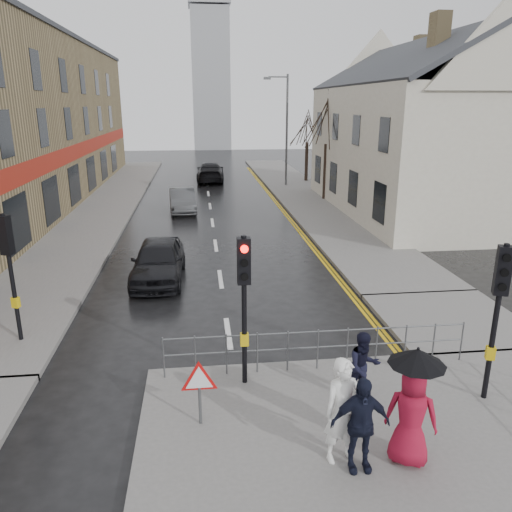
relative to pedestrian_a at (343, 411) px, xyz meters
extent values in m
plane|color=black|center=(-1.64, 2.51, -1.10)|extent=(120.00, 120.00, 0.00)
cube|color=#605E5B|center=(1.36, -0.99, -1.03)|extent=(10.00, 9.00, 0.14)
cube|color=#605E5B|center=(-8.14, 25.51, -1.03)|extent=(4.00, 44.00, 0.14)
cube|color=#605E5B|center=(4.86, 27.51, -1.03)|extent=(4.00, 40.00, 0.14)
cube|color=#605E5B|center=(4.86, 5.51, -1.03)|extent=(4.00, 4.20, 0.14)
cube|color=#8C7851|center=(-13.64, 24.51, 3.90)|extent=(8.00, 42.00, 10.00)
cube|color=beige|center=(10.36, 20.51, 2.40)|extent=(9.00, 16.00, 7.00)
cube|color=#8C7851|center=(8.86, 16.51, 8.10)|extent=(0.70, 0.90, 1.80)
cube|color=#8C7851|center=(11.56, 24.51, 8.10)|extent=(0.70, 0.90, 1.80)
cube|color=#979A9F|center=(-0.14, 64.51, 7.90)|extent=(5.00, 5.00, 18.00)
cylinder|color=black|center=(-1.44, 2.71, 0.74)|extent=(0.11, 0.11, 3.40)
cube|color=black|center=(-1.44, 2.71, 1.89)|extent=(0.28, 0.22, 1.00)
cylinder|color=#FF0C07|center=(-1.44, 2.57, 2.19)|extent=(0.16, 0.04, 0.16)
cylinder|color=black|center=(-1.44, 2.57, 1.89)|extent=(0.16, 0.04, 0.16)
cylinder|color=black|center=(-1.44, 2.57, 1.59)|extent=(0.16, 0.04, 0.16)
cube|color=gold|center=(-1.44, 2.71, 0.09)|extent=(0.18, 0.14, 0.28)
cylinder|color=black|center=(3.56, 1.51, 0.74)|extent=(0.11, 0.11, 3.40)
cube|color=black|center=(3.56, 1.51, 1.89)|extent=(0.34, 0.30, 1.00)
cylinder|color=black|center=(3.52, 1.38, 2.19)|extent=(0.16, 0.09, 0.16)
cylinder|color=black|center=(3.52, 1.38, 1.89)|extent=(0.16, 0.09, 0.16)
cylinder|color=black|center=(3.52, 1.38, 1.59)|extent=(0.16, 0.09, 0.16)
cube|color=gold|center=(3.56, 1.51, 0.09)|extent=(0.22, 0.19, 0.28)
cylinder|color=black|center=(-7.14, 5.51, 0.74)|extent=(0.11, 0.11, 3.40)
cube|color=black|center=(-7.14, 5.51, 1.89)|extent=(0.34, 0.30, 1.00)
cylinder|color=black|center=(-7.09, 5.64, 2.19)|extent=(0.16, 0.09, 0.16)
cylinder|color=black|center=(-7.09, 5.64, 1.89)|extent=(0.16, 0.09, 0.16)
cylinder|color=black|center=(-7.09, 5.64, 1.59)|extent=(0.16, 0.09, 0.16)
cube|color=gold|center=(-7.14, 5.51, 0.09)|extent=(0.22, 0.19, 0.28)
cylinder|color=#595B5E|center=(-3.24, 3.11, -0.46)|extent=(0.04, 0.04, 1.00)
cylinder|color=#595B5E|center=(3.86, 3.11, -0.46)|extent=(0.04, 0.04, 1.00)
cylinder|color=#595B5E|center=(0.31, 3.11, -0.01)|extent=(7.10, 0.04, 0.04)
cylinder|color=#595B5E|center=(0.31, 3.11, -0.41)|extent=(7.10, 0.04, 0.04)
cylinder|color=#595B5E|center=(-2.44, 1.31, -0.54)|extent=(0.06, 0.06, 0.85)
cylinder|color=red|center=(-2.44, 1.31, -0.01)|extent=(0.80, 0.03, 0.80)
cylinder|color=white|center=(-2.44, 1.29, -0.01)|extent=(0.60, 0.03, 0.60)
cylinder|color=#595B5E|center=(4.36, 30.51, 3.04)|extent=(0.16, 0.16, 8.00)
cylinder|color=#595B5E|center=(3.66, 30.51, 6.84)|extent=(1.40, 0.10, 0.10)
cube|color=#595B5E|center=(2.86, 30.51, 6.74)|extent=(0.50, 0.25, 0.18)
cylinder|color=#30241B|center=(5.86, 24.51, 0.79)|extent=(0.26, 0.26, 3.50)
cylinder|color=#30241B|center=(6.36, 32.51, 0.54)|extent=(0.26, 0.26, 3.00)
imported|color=white|center=(0.00, 0.00, 0.00)|extent=(0.78, 0.60, 1.93)
imported|color=black|center=(0.95, 1.74, -0.20)|extent=(0.83, 0.70, 1.53)
imported|color=maroon|center=(1.14, -0.19, -0.05)|extent=(1.06, 0.93, 1.83)
cylinder|color=black|center=(1.14, -0.19, 0.05)|extent=(0.02, 0.02, 2.03)
cone|color=black|center=(1.14, -0.19, 1.07)|extent=(0.96, 0.96, 0.28)
imported|color=black|center=(0.23, -0.26, -0.10)|extent=(1.02, 0.44, 1.73)
imported|color=black|center=(-3.84, 10.16, -0.36)|extent=(1.89, 4.41, 1.49)
imported|color=#3D3F42|center=(-3.27, 22.05, -0.43)|extent=(1.73, 4.19, 1.35)
imported|color=black|center=(-1.31, 33.69, -0.33)|extent=(2.34, 5.37, 1.54)
camera|label=1|loc=(-2.33, -7.13, 5.03)|focal=35.00mm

